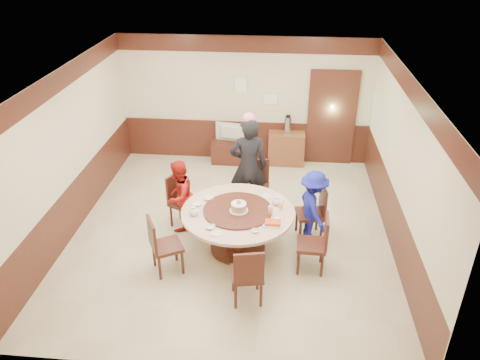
# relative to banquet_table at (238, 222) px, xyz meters

# --- Properties ---
(room) EXTENTS (6.00, 6.04, 2.84)m
(room) POSITION_rel_banquet_table_xyz_m (-0.16, 0.53, 0.55)
(room) COLOR beige
(room) RESTS_ON ground
(banquet_table) EXTENTS (1.83, 1.83, 0.78)m
(banquet_table) POSITION_rel_banquet_table_xyz_m (0.00, 0.00, 0.00)
(banquet_table) COLOR #441D15
(banquet_table) RESTS_ON ground
(chair_0) EXTENTS (0.51, 0.50, 0.97)m
(chair_0) POSITION_rel_banquet_table_xyz_m (1.21, 0.48, -0.23)
(chair_0) COLOR #441D15
(chair_0) RESTS_ON ground
(chair_1) EXTENTS (0.45, 0.46, 0.97)m
(chair_1) POSITION_rel_banquet_table_xyz_m (0.24, 1.29, -0.23)
(chair_1) COLOR #441D15
(chair_1) RESTS_ON ground
(chair_2) EXTENTS (0.59, 0.59, 0.97)m
(chair_2) POSITION_rel_banquet_table_xyz_m (-1.04, 0.65, -0.23)
(chair_2) COLOR #441D15
(chair_2) RESTS_ON ground
(chair_3) EXTENTS (0.60, 0.60, 0.97)m
(chair_3) POSITION_rel_banquet_table_xyz_m (-1.05, -0.65, -0.23)
(chair_3) COLOR #441D15
(chair_3) RESTS_ON ground
(chair_4) EXTENTS (0.52, 0.53, 0.97)m
(chair_4) POSITION_rel_banquet_table_xyz_m (0.25, -1.20, -0.23)
(chair_4) COLOR #441D15
(chair_4) RESTS_ON ground
(chair_5) EXTENTS (0.46, 0.45, 0.97)m
(chair_5) POSITION_rel_banquet_table_xyz_m (1.20, -0.40, -0.23)
(chair_5) COLOR #441D15
(chair_5) RESTS_ON ground
(person_standing) EXTENTS (0.74, 0.54, 1.88)m
(person_standing) POSITION_rel_banquet_table_xyz_m (0.08, 1.22, 0.41)
(person_standing) COLOR black
(person_standing) RESTS_ON ground
(person_red) EXTENTS (0.67, 0.76, 1.32)m
(person_red) POSITION_rel_banquet_table_xyz_m (-1.08, 0.53, 0.12)
(person_red) COLOR #AA1B16
(person_red) RESTS_ON ground
(person_blue) EXTENTS (0.72, 0.95, 1.30)m
(person_blue) POSITION_rel_banquet_table_xyz_m (1.23, 0.39, 0.12)
(person_blue) COLOR #181E9F
(person_blue) RESTS_ON ground
(birthday_cake) EXTENTS (0.30, 0.30, 0.20)m
(birthday_cake) POSITION_rel_banquet_table_xyz_m (0.02, -0.04, 0.32)
(birthday_cake) COLOR white
(birthday_cake) RESTS_ON banquet_table
(teapot_left) EXTENTS (0.17, 0.15, 0.13)m
(teapot_left) POSITION_rel_banquet_table_xyz_m (-0.68, -0.18, 0.28)
(teapot_left) COLOR white
(teapot_left) RESTS_ON banquet_table
(teapot_right) EXTENTS (0.17, 0.15, 0.13)m
(teapot_right) POSITION_rel_banquet_table_xyz_m (0.62, 0.25, 0.28)
(teapot_right) COLOR white
(teapot_right) RESTS_ON banquet_table
(bowl_0) EXTENTS (0.16, 0.16, 0.04)m
(bowl_0) POSITION_rel_banquet_table_xyz_m (-0.52, 0.31, 0.24)
(bowl_0) COLOR white
(bowl_0) RESTS_ON banquet_table
(bowl_1) EXTENTS (0.12, 0.12, 0.04)m
(bowl_1) POSITION_rel_banquet_table_xyz_m (0.32, -0.56, 0.24)
(bowl_1) COLOR white
(bowl_1) RESTS_ON banquet_table
(bowl_2) EXTENTS (0.14, 0.14, 0.04)m
(bowl_2) POSITION_rel_banquet_table_xyz_m (-0.36, -0.53, 0.23)
(bowl_2) COLOR white
(bowl_2) RESTS_ON banquet_table
(bowl_3) EXTENTS (0.13, 0.13, 0.04)m
(bowl_3) POSITION_rel_banquet_table_xyz_m (0.63, -0.18, 0.24)
(bowl_3) COLOR white
(bowl_3) RESTS_ON banquet_table
(bowl_4) EXTENTS (0.16, 0.16, 0.04)m
(bowl_4) POSITION_rel_banquet_table_xyz_m (-0.69, 0.12, 0.24)
(bowl_4) COLOR white
(bowl_4) RESTS_ON banquet_table
(saucer_near) EXTENTS (0.18, 0.18, 0.01)m
(saucer_near) POSITION_rel_banquet_table_xyz_m (-0.25, -0.65, 0.22)
(saucer_near) COLOR white
(saucer_near) RESTS_ON banquet_table
(saucer_far) EXTENTS (0.18, 0.18, 0.01)m
(saucer_far) POSITION_rel_banquet_table_xyz_m (0.45, 0.50, 0.22)
(saucer_far) COLOR white
(saucer_far) RESTS_ON banquet_table
(shrimp_platter) EXTENTS (0.30, 0.20, 0.06)m
(shrimp_platter) POSITION_rel_banquet_table_xyz_m (0.58, -0.35, 0.24)
(shrimp_platter) COLOR white
(shrimp_platter) RESTS_ON banquet_table
(bottle_0) EXTENTS (0.06, 0.06, 0.16)m
(bottle_0) POSITION_rel_banquet_table_xyz_m (0.52, -0.07, 0.30)
(bottle_0) COLOR white
(bottle_0) RESTS_ON banquet_table
(bottle_1) EXTENTS (0.06, 0.06, 0.16)m
(bottle_1) POSITION_rel_banquet_table_xyz_m (0.69, 0.09, 0.30)
(bottle_1) COLOR white
(bottle_1) RESTS_ON banquet_table
(tv_stand) EXTENTS (0.85, 0.45, 0.50)m
(tv_stand) POSITION_rel_banquet_table_xyz_m (-0.48, 3.27, -0.28)
(tv_stand) COLOR #441D15
(tv_stand) RESTS_ON ground
(television) EXTENTS (0.74, 0.22, 0.42)m
(television) POSITION_rel_banquet_table_xyz_m (-0.48, 3.27, 0.18)
(television) COLOR gray
(television) RESTS_ON tv_stand
(side_cabinet) EXTENTS (0.80, 0.40, 0.75)m
(side_cabinet) POSITION_rel_banquet_table_xyz_m (0.78, 3.30, -0.16)
(side_cabinet) COLOR brown
(side_cabinet) RESTS_ON ground
(thermos) EXTENTS (0.15, 0.15, 0.38)m
(thermos) POSITION_rel_banquet_table_xyz_m (0.78, 3.30, 0.41)
(thermos) COLOR silver
(thermos) RESTS_ON side_cabinet
(notice_left) EXTENTS (0.25, 0.00, 0.35)m
(notice_left) POSITION_rel_banquet_table_xyz_m (-0.27, 3.47, 1.22)
(notice_left) COLOR white
(notice_left) RESTS_ON room
(notice_right) EXTENTS (0.30, 0.00, 0.22)m
(notice_right) POSITION_rel_banquet_table_xyz_m (0.38, 3.47, 0.92)
(notice_right) COLOR white
(notice_right) RESTS_ON room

